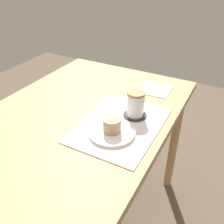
{
  "coord_description": "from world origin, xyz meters",
  "views": [
    {
      "loc": [
        -0.72,
        -0.55,
        1.34
      ],
      "look_at": [
        0.01,
        -0.16,
        0.81
      ],
      "focal_mm": 40.0,
      "sensor_mm": 36.0,
      "label": 1
    }
  ],
  "objects_px": {
    "pastry": "(112,125)",
    "coffee_mug": "(136,103)",
    "dining_table": "(79,131)",
    "pastry_plate": "(112,132)"
  },
  "relations": [
    {
      "from": "pastry_plate",
      "to": "pastry",
      "type": "relative_size",
      "value": 2.62
    },
    {
      "from": "pastry_plate",
      "to": "coffee_mug",
      "type": "height_order",
      "value": "coffee_mug"
    },
    {
      "from": "dining_table",
      "to": "pastry",
      "type": "relative_size",
      "value": 16.35
    },
    {
      "from": "dining_table",
      "to": "coffee_mug",
      "type": "xyz_separation_m",
      "value": [
        0.1,
        -0.22,
        0.15
      ]
    },
    {
      "from": "dining_table",
      "to": "pastry_plate",
      "type": "height_order",
      "value": "pastry_plate"
    },
    {
      "from": "dining_table",
      "to": "pastry",
      "type": "xyz_separation_m",
      "value": [
        -0.06,
        -0.2,
        0.13
      ]
    },
    {
      "from": "pastry_plate",
      "to": "dining_table",
      "type": "bearing_deg",
      "value": 74.13
    },
    {
      "from": "pastry",
      "to": "coffee_mug",
      "type": "relative_size",
      "value": 0.64
    },
    {
      "from": "pastry",
      "to": "coffee_mug",
      "type": "distance_m",
      "value": 0.16
    },
    {
      "from": "dining_table",
      "to": "coffee_mug",
      "type": "height_order",
      "value": "coffee_mug"
    }
  ]
}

